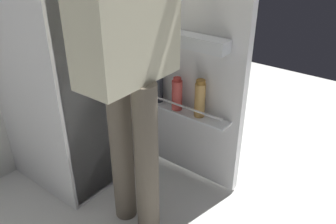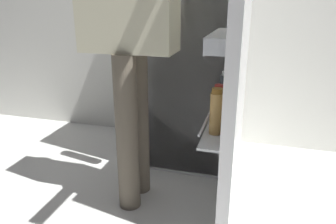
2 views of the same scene
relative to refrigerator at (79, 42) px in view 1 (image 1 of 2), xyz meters
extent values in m
plane|color=silver|center=(-0.03, -0.51, -0.87)|extent=(5.25, 5.25, 0.00)
cube|color=white|center=(-0.03, 0.06, 0.00)|extent=(0.69, 0.63, 1.75)
cube|color=white|center=(-0.03, -0.26, 0.00)|extent=(0.65, 0.01, 1.71)
cube|color=white|center=(-0.03, -0.21, 0.14)|extent=(0.61, 0.09, 0.01)
cube|color=white|center=(0.34, -0.59, 0.00)|extent=(0.06, 0.65, 1.68)
cube|color=white|center=(0.26, -0.59, -0.38)|extent=(0.10, 0.56, 0.01)
cylinder|color=silver|center=(0.21, -0.59, -0.32)|extent=(0.01, 0.54, 0.01)
cube|color=white|center=(0.26, -0.59, 0.06)|extent=(0.09, 0.47, 0.07)
cylinder|color=tan|center=(0.26, -0.68, -0.27)|extent=(0.06, 0.06, 0.20)
cylinder|color=#996623|center=(0.26, -0.68, -0.16)|extent=(0.05, 0.05, 0.02)
cylinder|color=#DB4C47|center=(0.25, -0.53, -0.28)|extent=(0.06, 0.06, 0.18)
cylinder|color=#B22D28|center=(0.25, -0.53, -0.18)|extent=(0.05, 0.05, 0.02)
cylinder|color=#333842|center=(0.27, -0.37, -0.27)|extent=(0.06, 0.06, 0.22)
cylinder|color=silver|center=(0.27, -0.37, -0.15)|extent=(0.05, 0.05, 0.02)
cylinder|color=#665B4C|center=(-0.20, -0.50, -0.44)|extent=(0.12, 0.12, 0.86)
cylinder|color=#665B4C|center=(-0.20, -0.68, -0.44)|extent=(0.12, 0.12, 0.86)
cube|color=beige|center=(-0.20, -0.59, 0.29)|extent=(0.48, 0.22, 0.61)
cylinder|color=beige|center=(-0.20, -0.35, 0.27)|extent=(0.08, 0.08, 0.57)
camera|label=1|loc=(-1.23, -1.60, 0.59)|focal=36.71mm
camera|label=2|loc=(0.44, -2.13, 0.25)|focal=34.70mm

